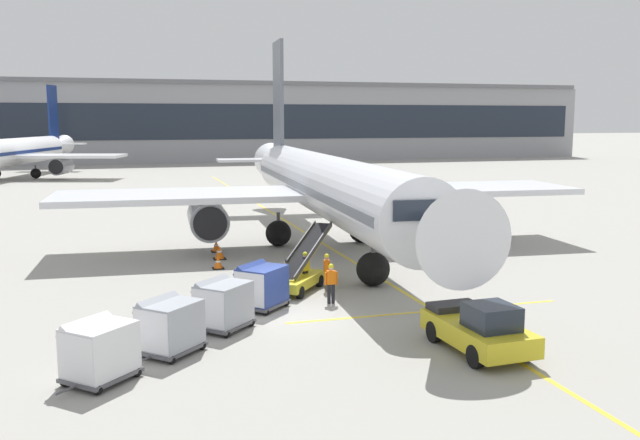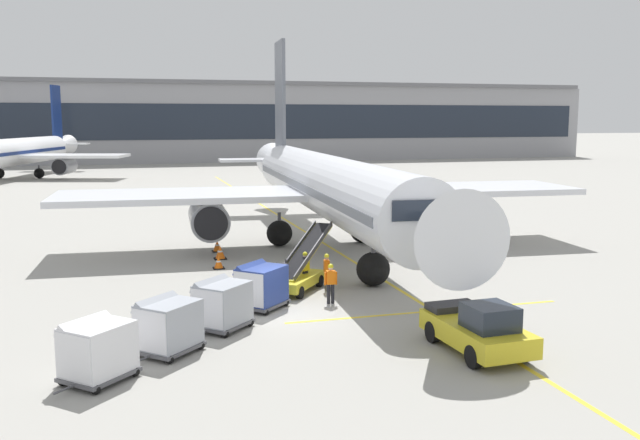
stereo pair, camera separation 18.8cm
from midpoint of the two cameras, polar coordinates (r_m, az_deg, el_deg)
ground_plane at (r=28.21m, az=-2.25°, el=-7.83°), size 600.00×600.00×0.00m
parked_airplane at (r=42.32m, az=0.51°, el=2.85°), size 32.13×41.42×14.22m
belt_loader at (r=32.04m, az=-1.73°, el=-4.32°), size 4.26×5.05×2.79m
baggage_cart_lead at (r=28.97m, az=-4.74°, el=-5.37°), size 2.54×2.55×1.91m
baggage_cart_second at (r=26.35m, az=-7.92°, el=-6.82°), size 2.54×2.55×1.91m
baggage_cart_third at (r=24.04m, az=-12.24°, el=-8.42°), size 2.54×2.55×1.91m
baggage_cart_fourth at (r=22.15m, az=-17.70°, el=-10.10°), size 2.54×2.55×1.91m
pushback_tug at (r=24.26m, az=13.12°, el=-8.73°), size 2.32×4.50×1.83m
ground_crew_by_loader at (r=29.62m, az=1.07°, el=-5.04°), size 0.57×0.28×1.74m
ground_crew_by_carts at (r=32.23m, az=-1.07°, el=-3.94°), size 0.49×0.41×1.74m
ground_crew_marshaller at (r=31.79m, az=0.72°, el=-4.11°), size 0.29×0.57×1.74m
safety_cone_engine_keepout at (r=36.96m, az=-8.22°, el=-3.49°), size 0.59×0.59×0.68m
safety_cone_wingtip at (r=39.43m, az=-8.10°, el=-2.66°), size 0.69×0.69×0.78m
safety_cone_nose_mark at (r=41.67m, az=-8.35°, el=-2.15°), size 0.60×0.60×0.68m
apron_guidance_line_lead_in at (r=42.23m, az=1.15°, el=-2.37°), size 0.20×110.00×0.01m
apron_guidance_line_stop_bar at (r=29.00m, az=8.99°, el=-7.47°), size 12.00×0.20×0.01m
terminal_building at (r=135.57m, az=-8.40°, el=8.02°), size 146.90×20.23×14.65m
distant_airplane at (r=99.33m, az=-23.79°, el=5.11°), size 29.17×37.35×12.88m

